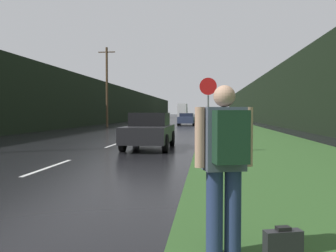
# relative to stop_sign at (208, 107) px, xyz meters

# --- Properties ---
(grass_verge) EXTENTS (6.00, 240.00, 0.02)m
(grass_verge) POSITION_rel_stop_sign_xyz_m (2.50, 28.15, -1.69)
(grass_verge) COLOR #2D5123
(grass_verge) RESTS_ON ground_plane
(lane_stripe_b) EXTENTS (0.12, 3.00, 0.01)m
(lane_stripe_b) POSITION_rel_stop_sign_xyz_m (-4.38, -4.06, -1.70)
(lane_stripe_b) COLOR silver
(lane_stripe_b) RESTS_ON ground_plane
(lane_stripe_c) EXTENTS (0.12, 3.00, 0.01)m
(lane_stripe_c) POSITION_rel_stop_sign_xyz_m (-4.38, 2.94, -1.70)
(lane_stripe_c) COLOR silver
(lane_stripe_c) RESTS_ON ground_plane
(lane_stripe_d) EXTENTS (0.12, 3.00, 0.01)m
(lane_stripe_d) POSITION_rel_stop_sign_xyz_m (-4.38, 9.94, -1.70)
(lane_stripe_d) COLOR silver
(lane_stripe_d) RESTS_ON ground_plane
(lane_stripe_e) EXTENTS (0.12, 3.00, 0.01)m
(lane_stripe_e) POSITION_rel_stop_sign_xyz_m (-4.38, 16.94, -1.70)
(lane_stripe_e) COLOR silver
(lane_stripe_e) RESTS_ON ground_plane
(lane_stripe_f) EXTENTS (0.12, 3.00, 0.01)m
(lane_stripe_f) POSITION_rel_stop_sign_xyz_m (-4.38, 23.94, -1.70)
(lane_stripe_f) COLOR silver
(lane_stripe_f) RESTS_ON ground_plane
(treeline_far_side) EXTENTS (2.00, 140.00, 5.56)m
(treeline_far_side) POSITION_rel_stop_sign_xyz_m (-14.25, 38.15, 1.08)
(treeline_far_side) COLOR black
(treeline_far_side) RESTS_ON ground_plane
(treeline_near_side) EXTENTS (2.00, 140.00, 6.57)m
(treeline_near_side) POSITION_rel_stop_sign_xyz_m (8.50, 38.15, 1.58)
(treeline_near_side) COLOR black
(treeline_near_side) RESTS_ON ground_plane
(utility_pole_far) EXTENTS (1.80, 0.24, 8.42)m
(utility_pole_far) POSITION_rel_stop_sign_xyz_m (-10.62, 23.62, 2.64)
(utility_pole_far) COLOR #4C3823
(utility_pole_far) RESTS_ON ground_plane
(stop_sign) EXTENTS (0.64, 0.07, 2.81)m
(stop_sign) POSITION_rel_stop_sign_xyz_m (0.00, 0.00, 0.00)
(stop_sign) COLOR slate
(stop_sign) RESTS_ON ground_plane
(hitchhiker_with_backpack) EXTENTS (0.60, 0.50, 1.79)m
(hitchhiker_with_backpack) POSITION_rel_stop_sign_xyz_m (0.14, -9.72, -0.67)
(hitchhiker_with_backpack) COLOR navy
(hitchhiker_with_backpack) RESTS_ON ground_plane
(suitcase) EXTENTS (0.40, 0.23, 0.37)m
(suitcase) POSITION_rel_stop_sign_xyz_m (0.71, -9.78, -1.53)
(suitcase) COLOR #232326
(suitcase) RESTS_ON ground_plane
(car_passing_near) EXTENTS (1.86, 4.21, 1.50)m
(car_passing_near) POSITION_rel_stop_sign_xyz_m (-2.44, 1.34, -0.95)
(car_passing_near) COLOR black
(car_passing_near) RESTS_ON ground_plane
(car_passing_far) EXTENTS (1.97, 4.75, 1.44)m
(car_passing_far) POSITION_rel_stop_sign_xyz_m (-2.44, 29.09, -0.97)
(car_passing_far) COLOR #2D3856
(car_passing_far) RESTS_ON ground_plane
(delivery_truck) EXTENTS (2.40, 8.23, 3.80)m
(delivery_truck) POSITION_rel_stop_sign_xyz_m (-6.31, 80.17, 0.29)
(delivery_truck) COLOR gray
(delivery_truck) RESTS_ON ground_plane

